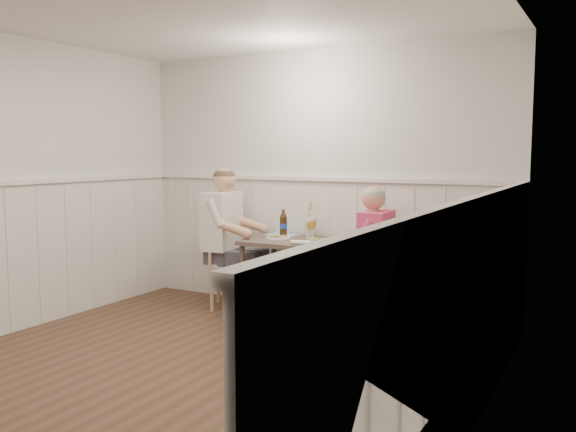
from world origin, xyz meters
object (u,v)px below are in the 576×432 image
at_px(man_in_pink, 371,269).
at_px(beer_bottle, 283,224).
at_px(diner_cream, 226,249).
at_px(grass_vase, 308,220).
at_px(chair_left, 227,261).
at_px(chair_right, 381,273).
at_px(dining_table, 298,250).

xyz_separation_m(man_in_pink, beer_bottle, (-1.02, 0.22, 0.32)).
xyz_separation_m(diner_cream, grass_vase, (0.79, 0.29, 0.31)).
distance_m(chair_left, grass_vase, 0.94).
bearing_deg(chair_right, man_in_pink, 158.60).
height_order(man_in_pink, diner_cream, diner_cream).
bearing_deg(man_in_pink, beer_bottle, 168.05).
relative_size(chair_left, diner_cream, 0.61).
distance_m(chair_right, grass_vase, 1.03).
bearing_deg(beer_bottle, grass_vase, 21.94).
height_order(dining_table, man_in_pink, man_in_pink).
relative_size(chair_right, chair_left, 1.11).
bearing_deg(grass_vase, chair_left, -160.37).
bearing_deg(diner_cream, beer_bottle, 19.68).
height_order(man_in_pink, beer_bottle, man_in_pink).
relative_size(chair_left, man_in_pink, 0.67).
bearing_deg(man_in_pink, chair_right, -21.40).
height_order(chair_left, man_in_pink, man_in_pink).
bearing_deg(beer_bottle, chair_right, -12.86).
bearing_deg(chair_right, diner_cream, 178.06).
distance_m(chair_right, chair_left, 1.68).
bearing_deg(chair_left, man_in_pink, -1.00).
relative_size(chair_right, man_in_pink, 0.75).
bearing_deg(dining_table, man_in_pink, -3.41).
xyz_separation_m(dining_table, chair_right, (0.87, -0.09, -0.12)).
distance_m(dining_table, beer_bottle, 0.38).
height_order(dining_table, chair_right, chair_right).
bearing_deg(man_in_pink, diner_cream, 179.39).
distance_m(chair_left, man_in_pink, 1.58).
distance_m(man_in_pink, grass_vase, 0.92).
height_order(chair_left, beer_bottle, beer_bottle).
distance_m(chair_right, man_in_pink, 0.11).
xyz_separation_m(diner_cream, beer_bottle, (0.56, 0.20, 0.26)).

